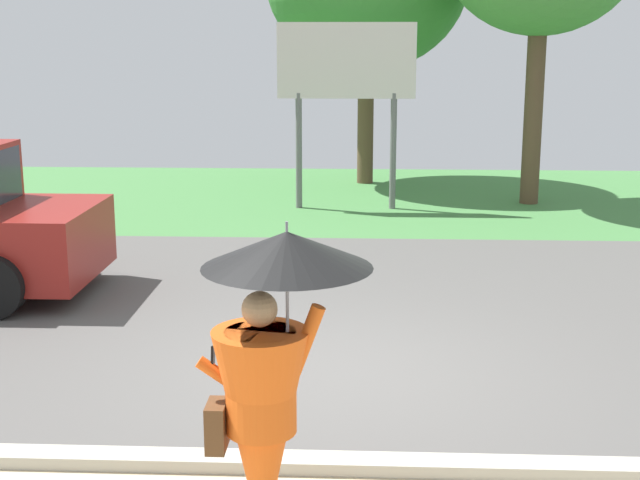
{
  "coord_description": "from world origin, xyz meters",
  "views": [
    {
      "loc": [
        0.25,
        -8.11,
        3.17
      ],
      "look_at": [
        -0.17,
        1.0,
        1.1
      ],
      "focal_mm": 49.51,
      "sensor_mm": 36.0,
      "label": 1
    }
  ],
  "objects": [
    {
      "name": "roadside_billboard",
      "position": [
        -0.04,
        8.68,
        2.55
      ],
      "size": [
        2.6,
        0.12,
        3.5
      ],
      "color": "slate",
      "rests_on": "ground_plane"
    },
    {
      "name": "monk_pedestrian",
      "position": [
        -0.31,
        -3.05,
        1.11
      ],
      "size": [
        1.09,
        1.03,
        2.13
      ],
      "rotation": [
        0.0,
        0.0,
        0.13
      ],
      "color": "#E55B19",
      "rests_on": "ground_plane"
    },
    {
      "name": "ground_plane",
      "position": [
        0.0,
        2.95,
        -0.05
      ],
      "size": [
        40.0,
        22.0,
        0.2
      ],
      "color": "#565451"
    }
  ]
}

